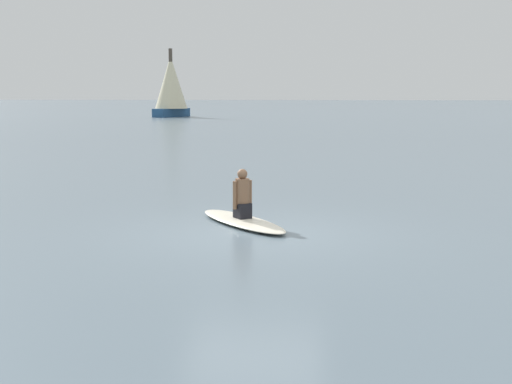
# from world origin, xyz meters

# --- Properties ---
(ground_plane) EXTENTS (400.00, 400.00, 0.00)m
(ground_plane) POSITION_xyz_m (0.00, 0.00, 0.00)
(ground_plane) COLOR slate
(surfboard) EXTENTS (2.77, 2.30, 0.12)m
(surfboard) POSITION_xyz_m (0.88, 0.30, 0.06)
(surfboard) COLOR silver
(surfboard) RESTS_ON ground
(person_paddler) EXTENTS (0.40, 0.39, 0.95)m
(person_paddler) POSITION_xyz_m (0.88, 0.30, 0.55)
(person_paddler) COLOR black
(person_paddler) RESTS_ON surfboard
(sailboat_distant) EXTENTS (4.84, 4.30, 6.82)m
(sailboat_distant) POSITION_xyz_m (57.32, 13.86, 3.21)
(sailboat_distant) COLOR navy
(sailboat_distant) RESTS_ON ground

